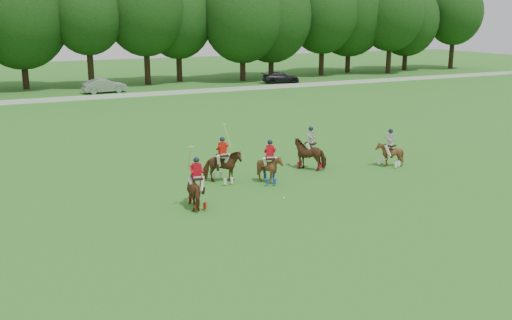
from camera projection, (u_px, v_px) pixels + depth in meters
name	position (u px, v px, depth m)	size (l,w,h in m)	color
ground	(299.00, 215.00, 23.80)	(180.00, 180.00, 0.00)	#28691E
tree_line	(90.00, 14.00, 63.88)	(117.98, 14.32, 14.75)	black
boundary_rail	(110.00, 96.00, 56.96)	(120.00, 0.10, 0.44)	white
car_mid	(105.00, 86.00, 60.92)	(1.59, 4.56, 1.50)	#A1A1A6
car_right	(281.00, 78.00, 69.86)	(1.86, 4.58, 1.33)	black
polo_red_a	(197.00, 189.00, 24.58)	(1.14, 1.85, 2.77)	#4B2B14
polo_red_b	(223.00, 166.00, 28.24)	(1.71, 1.51, 2.85)	#4B2B14
polo_red_c	(270.00, 168.00, 28.16)	(1.56, 1.65, 2.19)	#4B2B14
polo_stripe_a	(310.00, 154.00, 30.75)	(1.94, 2.01, 2.33)	#4B2B14
polo_stripe_b	(389.00, 153.00, 31.24)	(1.52, 1.59, 2.11)	#4B2B14
polo_ball	(284.00, 198.00, 25.84)	(0.09, 0.09, 0.09)	white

